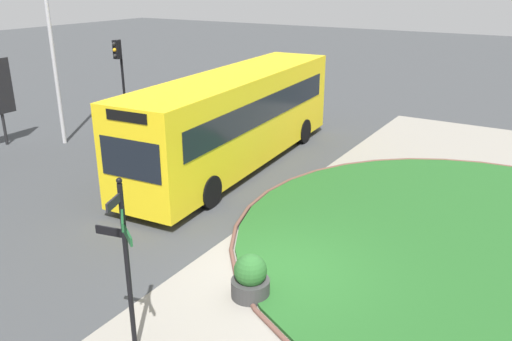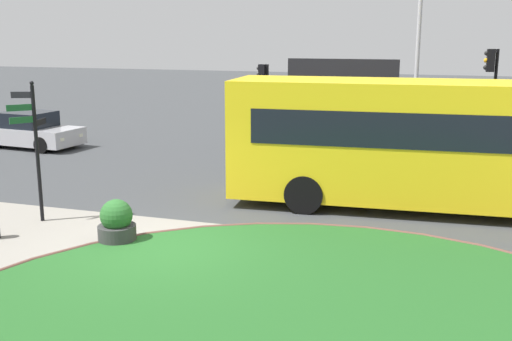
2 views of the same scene
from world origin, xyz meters
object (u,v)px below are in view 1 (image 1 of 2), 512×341
Objects in this scene: traffic_light_near at (120,66)px; planter_near_signpost at (250,279)px; bus_yellow at (236,117)px; signpost_directional at (125,257)px; lamppost_tall at (49,23)px.

planter_near_signpost is at bearing 51.33° from traffic_light_near.
bus_yellow is 2.89× the size of traffic_light_near.
traffic_light_near is (10.72, 10.76, 0.91)m from signpost_directional.
bus_yellow is 11.52× the size of planter_near_signpost.
traffic_light_near is 0.44× the size of lamppost_tall.
bus_yellow is at bearing -79.22° from lamppost_tall.
traffic_light_near is at bearing -19.53° from lamppost_tall.
lamppost_tall reaches higher than signpost_directional.
lamppost_tall is (-2.58, 0.92, 1.90)m from traffic_light_near.
lamppost_tall is at bearing 66.38° from planter_near_signpost.
planter_near_signpost is (-5.48, -12.53, -4.37)m from lamppost_tall.
signpost_directional is at bearing 18.86° from bus_yellow.
traffic_light_near is (1.13, 6.72, 1.13)m from bus_yellow.
signpost_directional is at bearing -124.86° from lamppost_tall.
lamppost_tall is at bearing 55.14° from signpost_directional.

